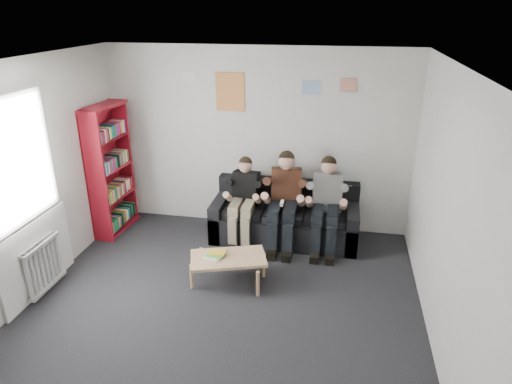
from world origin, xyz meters
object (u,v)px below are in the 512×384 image
(person_right, at_px, (326,206))
(bookshelf, at_px, (111,170))
(sofa, at_px, (285,219))
(coffee_table, at_px, (228,260))
(person_middle, at_px, (284,202))
(person_left, at_px, (243,201))

(person_right, bearing_deg, bookshelf, 175.05)
(sofa, xyz_separation_m, coffee_table, (-0.53, -1.32, 0.03))
(coffee_table, bearing_deg, person_middle, 64.74)
(coffee_table, bearing_deg, sofa, 68.14)
(sofa, bearing_deg, person_right, -18.54)
(bookshelf, height_order, coffee_table, bookshelf)
(person_left, bearing_deg, person_middle, 5.65)
(person_left, bearing_deg, person_right, 6.13)
(sofa, relative_size, person_middle, 1.56)
(person_left, height_order, person_middle, person_middle)
(sofa, distance_m, bookshelf, 2.66)
(person_left, relative_size, person_middle, 0.91)
(person_left, xyz_separation_m, person_middle, (0.58, -0.01, 0.04))
(coffee_table, distance_m, person_right, 1.62)
(sofa, height_order, person_middle, person_middle)
(sofa, bearing_deg, coffee_table, -111.86)
(person_middle, bearing_deg, person_left, 171.19)
(sofa, height_order, coffee_table, sofa)
(person_middle, bearing_deg, sofa, 81.88)
(person_middle, distance_m, person_right, 0.58)
(bookshelf, height_order, person_right, bookshelf)
(person_left, bearing_deg, sofa, 24.50)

